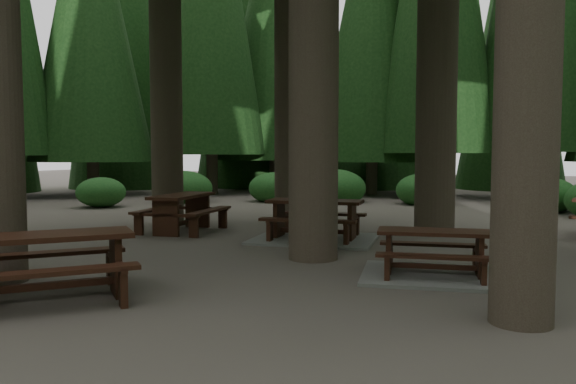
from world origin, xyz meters
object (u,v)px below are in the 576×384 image
(picnic_table_a, at_px, (433,262))
(picnic_table_e, at_px, (50,256))
(picnic_table_b, at_px, (182,207))
(picnic_table_c, at_px, (315,226))

(picnic_table_a, bearing_deg, picnic_table_e, -152.65)
(picnic_table_a, relative_size, picnic_table_b, 1.07)
(picnic_table_a, xyz_separation_m, picnic_table_e, (-4.24, -3.00, 0.33))
(picnic_table_e, bearing_deg, picnic_table_b, 61.31)
(picnic_table_c, bearing_deg, picnic_table_e, -109.87)
(picnic_table_a, height_order, picnic_table_b, picnic_table_b)
(picnic_table_a, height_order, picnic_table_c, picnic_table_c)
(picnic_table_a, xyz_separation_m, picnic_table_c, (-2.69, 2.72, 0.07))
(picnic_table_a, relative_size, picnic_table_c, 0.85)
(picnic_table_a, distance_m, picnic_table_b, 6.61)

